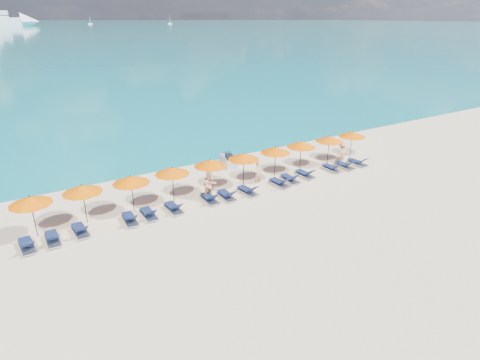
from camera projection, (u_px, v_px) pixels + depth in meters
ground at (268, 217)px, 22.52m from camera, size 1400.00×1400.00×0.00m
sailboat_near at (90, 23)px, 525.48m from camera, size 5.37×1.79×9.85m
sailboat_far at (170, 23)px, 541.04m from camera, size 5.36×1.79×9.82m
jetski at (229, 161)px, 30.25m from camera, size 1.50×2.52×0.84m
beachgoer_a at (258, 173)px, 26.75m from camera, size 0.65×0.55×1.51m
beachgoer_b at (210, 185)px, 24.40m from camera, size 0.92×0.59×1.80m
beachgoer_c at (342, 153)px, 30.10m from camera, size 1.22×0.66×1.81m
umbrella_0 at (30, 200)px, 19.81m from camera, size 2.10×2.10×2.28m
umbrella_1 at (82, 189)px, 21.12m from camera, size 2.10×2.10×2.28m
umbrella_2 at (131, 180)px, 22.31m from camera, size 2.10×2.10×2.28m
umbrella_3 at (172, 171)px, 23.61m from camera, size 2.10×2.10×2.28m
umbrella_4 at (210, 163)px, 24.87m from camera, size 2.10×2.10×2.28m
umbrella_5 at (244, 156)px, 25.99m from camera, size 2.10×2.10×2.28m
umbrella_6 at (275, 150)px, 27.27m from camera, size 2.10×2.10×2.28m
umbrella_7 at (301, 144)px, 28.47m from camera, size 2.10×2.10×2.28m
umbrella_8 at (329, 139)px, 29.74m from camera, size 2.10×2.10×2.28m
umbrella_9 at (352, 134)px, 30.91m from camera, size 2.10×2.10×2.28m
lounger_0 at (27, 245)px, 19.31m from camera, size 0.74×1.74×0.66m
lounger_1 at (52, 238)px, 19.89m from camera, size 0.64×1.71×0.66m
lounger_2 at (80, 230)px, 20.67m from camera, size 0.70×1.73×0.66m
lounger_3 at (130, 219)px, 21.82m from camera, size 0.74×1.74×0.66m
lounger_4 at (149, 214)px, 22.39m from camera, size 0.64×1.71×0.66m
lounger_5 at (174, 208)px, 23.07m from camera, size 0.67×1.72×0.66m
lounger_6 at (210, 198)px, 24.26m from camera, size 0.67×1.72×0.66m
lounger_7 at (227, 195)px, 24.68m from camera, size 0.66×1.71×0.66m
lounger_8 at (248, 191)px, 25.33m from camera, size 0.79×1.76×0.66m
lounger_9 at (280, 183)px, 26.54m from camera, size 0.75×1.74×0.66m
lounger_10 at (290, 179)px, 27.19m from camera, size 0.65×1.71×0.66m
lounger_11 at (305, 174)px, 28.00m from camera, size 0.68×1.72×0.66m
lounger_12 at (332, 168)px, 29.10m from camera, size 0.67×1.72×0.66m
lounger_13 at (345, 165)px, 29.63m from camera, size 0.64×1.71×0.66m
lounger_14 at (358, 162)px, 30.22m from camera, size 0.72×1.73×0.66m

